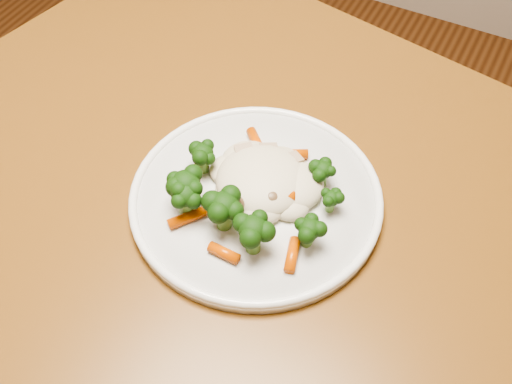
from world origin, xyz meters
TOP-DOWN VIEW (x-y plane):
  - dining_table at (0.11, -0.03)m, footprint 1.22×0.93m
  - plate at (0.03, -0.02)m, footprint 0.28×0.28m
  - meal at (0.03, -0.03)m, footprint 0.19×0.18m

SIDE VIEW (x-z plane):
  - dining_table at x=0.11m, z-range 0.26..1.01m
  - plate at x=0.03m, z-range 0.75..0.76m
  - meal at x=0.03m, z-range 0.76..0.81m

